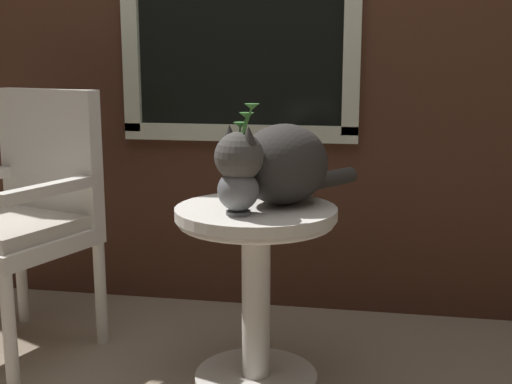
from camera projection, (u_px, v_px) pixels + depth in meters
name	position (u px, v px, depth m)	size (l,w,h in m)	color
back_wall	(263.00, 5.00, 2.68)	(4.00, 0.07, 2.60)	#47281C
wicker_side_table	(256.00, 265.00, 2.13)	(0.52, 0.52, 0.61)	silver
wicker_chair	(25.00, 209.00, 2.40)	(0.61, 0.60, 0.97)	silver
cat	(280.00, 164.00, 2.10)	(0.43, 0.56, 0.27)	#33302D
pewter_vase_with_ivy	(238.00, 183.00, 1.97)	(0.13, 0.13, 0.34)	slate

